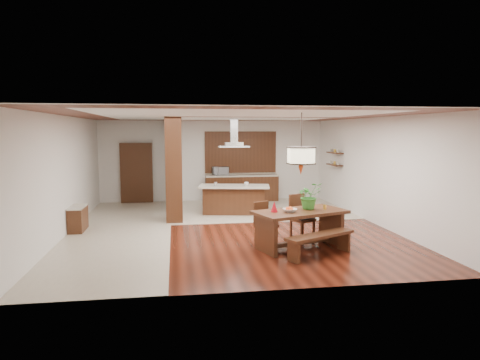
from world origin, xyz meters
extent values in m
plane|color=#331109|center=(0.00, 0.00, 0.00)|extent=(9.00, 9.00, 0.00)
cube|color=white|center=(0.00, 0.00, 2.90)|extent=(8.00, 9.00, 0.04)
cube|color=silver|center=(0.00, 4.50, 1.45)|extent=(8.00, 0.04, 2.90)
cube|color=silver|center=(0.00, -4.50, 1.45)|extent=(8.00, 0.04, 2.90)
cube|color=silver|center=(-4.00, 0.00, 1.45)|extent=(0.04, 9.00, 2.90)
cube|color=silver|center=(4.00, 0.00, 1.45)|extent=(0.04, 9.00, 2.90)
cube|color=#BFB59F|center=(-2.75, 0.00, 0.01)|extent=(2.50, 9.00, 0.01)
cube|color=#BFB59F|center=(1.25, 2.50, 0.01)|extent=(5.50, 4.00, 0.01)
cube|color=#401A10|center=(0.00, 0.00, 2.88)|extent=(8.00, 9.00, 0.02)
cube|color=black|center=(-1.40, 1.20, 1.45)|extent=(0.45, 1.00, 2.90)
cube|color=silver|center=(-1.40, 3.30, 1.45)|extent=(0.18, 2.40, 2.90)
cube|color=black|center=(-3.81, 0.20, 0.32)|extent=(0.37, 0.88, 0.63)
cube|color=black|center=(-2.70, 4.40, 1.05)|extent=(1.10, 0.20, 2.10)
cube|color=black|center=(1.00, 4.20, 0.45)|extent=(2.60, 0.60, 0.90)
cube|color=#BEB7A6|center=(1.00, 4.20, 0.92)|extent=(2.60, 0.62, 0.05)
cube|color=#965D2D|center=(1.00, 4.46, 1.75)|extent=(2.60, 0.08, 1.50)
cube|color=black|center=(3.87, 2.60, 1.40)|extent=(0.26, 0.90, 0.04)
cube|color=black|center=(3.87, 2.60, 1.80)|extent=(0.26, 0.90, 0.04)
cube|color=black|center=(1.28, -2.15, 0.78)|extent=(2.17, 1.55, 0.07)
cube|color=black|center=(0.47, -2.42, 0.38)|extent=(0.33, 0.77, 0.75)
cube|color=black|center=(2.08, -1.88, 0.38)|extent=(0.33, 0.77, 0.75)
imported|color=#327C29|center=(1.53, -2.00, 1.11)|extent=(0.62, 0.56, 0.59)
imported|color=#BAADA3|center=(1.02, -2.27, 0.85)|extent=(0.30, 0.30, 0.07)
cone|color=#AA0C17|center=(0.69, -2.21, 0.93)|extent=(0.17, 0.17, 0.23)
cylinder|color=gold|center=(1.86, -2.07, 0.87)|extent=(0.07, 0.07, 0.10)
cube|color=black|center=(0.39, 1.86, 0.41)|extent=(1.94, 1.02, 0.83)
cube|color=#BEB7A6|center=(0.39, 1.81, 0.85)|extent=(2.25, 1.29, 0.05)
imported|color=silver|center=(0.77, 1.78, 0.93)|extent=(0.17, 0.17, 0.10)
imported|color=silver|center=(0.23, 4.22, 1.10)|extent=(0.58, 0.44, 0.30)
camera|label=1|loc=(-1.36, -10.89, 2.51)|focal=32.00mm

